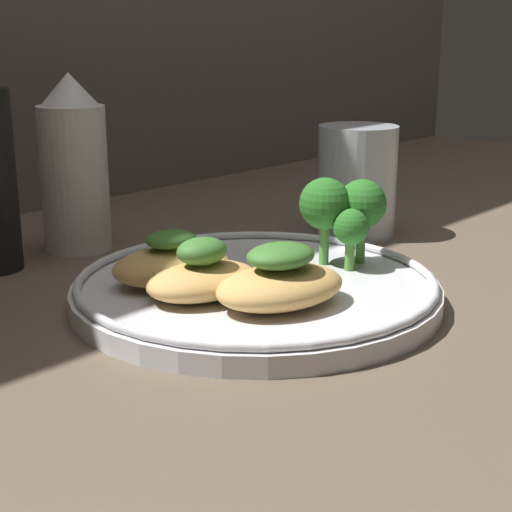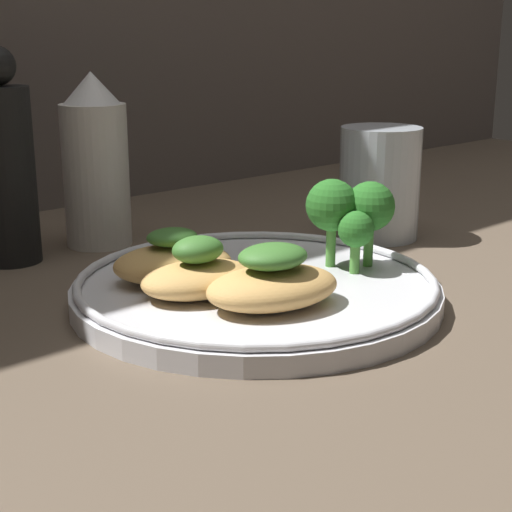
{
  "view_description": "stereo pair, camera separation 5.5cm",
  "coord_description": "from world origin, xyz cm",
  "px_view_note": "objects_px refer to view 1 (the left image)",
  "views": [
    {
      "loc": [
        -39.18,
        -35.39,
        18.65
      ],
      "look_at": [
        0.0,
        0.0,
        3.4
      ],
      "focal_mm": 55.0,
      "sensor_mm": 36.0,
      "label": 1
    },
    {
      "loc": [
        -35.29,
        -39.27,
        18.65
      ],
      "look_at": [
        0.0,
        0.0,
        3.4
      ],
      "focal_mm": 55.0,
      "sensor_mm": 36.0,
      "label": 2
    }
  ],
  "objects_px": {
    "plate": "(256,289)",
    "broccoli_bunch": "(343,208)",
    "drinking_glass": "(357,181)",
    "sauce_bottle": "(71,167)"
  },
  "relations": [
    {
      "from": "drinking_glass",
      "to": "plate",
      "type": "bearing_deg",
      "value": -163.89
    },
    {
      "from": "plate",
      "to": "sauce_bottle",
      "type": "xyz_separation_m",
      "value": [
        -0.0,
        0.21,
        0.06
      ]
    },
    {
      "from": "broccoli_bunch",
      "to": "drinking_glass",
      "type": "bearing_deg",
      "value": 31.14
    },
    {
      "from": "broccoli_bunch",
      "to": "sauce_bottle",
      "type": "height_order",
      "value": "sauce_bottle"
    },
    {
      "from": "plate",
      "to": "broccoli_bunch",
      "type": "xyz_separation_m",
      "value": [
        0.08,
        -0.02,
        0.05
      ]
    },
    {
      "from": "broccoli_bunch",
      "to": "plate",
      "type": "bearing_deg",
      "value": 167.38
    },
    {
      "from": "sauce_bottle",
      "to": "drinking_glass",
      "type": "xyz_separation_m",
      "value": [
        0.21,
        -0.15,
        -0.02
      ]
    },
    {
      "from": "sauce_bottle",
      "to": "drinking_glass",
      "type": "distance_m",
      "value": 0.26
    },
    {
      "from": "plate",
      "to": "drinking_glass",
      "type": "relative_size",
      "value": 2.55
    },
    {
      "from": "drinking_glass",
      "to": "sauce_bottle",
      "type": "bearing_deg",
      "value": 143.92
    }
  ]
}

